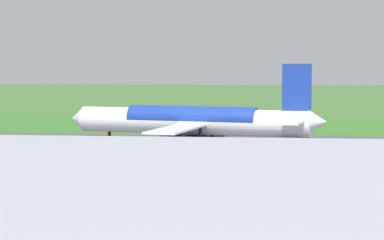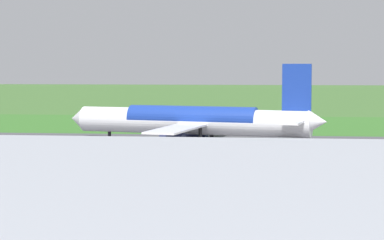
{
  "view_description": "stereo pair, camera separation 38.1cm",
  "coord_description": "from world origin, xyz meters",
  "px_view_note": "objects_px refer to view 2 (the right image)",
  "views": [
    {
      "loc": [
        -13.76,
        141.66,
        15.72
      ],
      "look_at": [
        1.24,
        0.0,
        4.5
      ],
      "focal_mm": 66.45,
      "sensor_mm": 36.0,
      "label": 1
    },
    {
      "loc": [
        -14.14,
        141.62,
        15.72
      ],
      "look_at": [
        1.24,
        0.0,
        4.5
      ],
      "focal_mm": 66.45,
      "sensor_mm": 36.0,
      "label": 2
    }
  ],
  "objects_px": {
    "airliner_main": "(194,121)",
    "no_stopping_sign": "(134,122)",
    "traffic_cone_orange": "(123,125)",
    "service_car_followme": "(299,174)",
    "airliner_parked_mid": "(354,170)"
  },
  "relations": [
    {
      "from": "airliner_parked_mid",
      "to": "no_stopping_sign",
      "type": "relative_size",
      "value": 19.17
    },
    {
      "from": "airliner_main",
      "to": "traffic_cone_orange",
      "type": "xyz_separation_m",
      "value": [
        22.13,
        -36.61,
        -4.08
      ]
    },
    {
      "from": "airliner_main",
      "to": "airliner_parked_mid",
      "type": "bearing_deg",
      "value": 111.4
    },
    {
      "from": "no_stopping_sign",
      "to": "airliner_main",
      "type": "bearing_deg",
      "value": 121.14
    },
    {
      "from": "airliner_main",
      "to": "no_stopping_sign",
      "type": "xyz_separation_m",
      "value": [
        17.85,
        -29.54,
        -2.78
      ]
    },
    {
      "from": "service_car_followme",
      "to": "no_stopping_sign",
      "type": "height_order",
      "value": "no_stopping_sign"
    },
    {
      "from": "airliner_main",
      "to": "no_stopping_sign",
      "type": "distance_m",
      "value": 34.63
    },
    {
      "from": "service_car_followme",
      "to": "no_stopping_sign",
      "type": "xyz_separation_m",
      "value": [
        36.92,
        -75.06,
        0.73
      ]
    },
    {
      "from": "airliner_main",
      "to": "service_car_followme",
      "type": "bearing_deg",
      "value": 112.74
    },
    {
      "from": "airliner_main",
      "to": "service_car_followme",
      "type": "height_order",
      "value": "airliner_main"
    },
    {
      "from": "airliner_main",
      "to": "traffic_cone_orange",
      "type": "height_order",
      "value": "airliner_main"
    },
    {
      "from": "service_car_followme",
      "to": "airliner_main",
      "type": "bearing_deg",
      "value": -67.26
    },
    {
      "from": "airliner_main",
      "to": "no_stopping_sign",
      "type": "bearing_deg",
      "value": -58.86
    },
    {
      "from": "airliner_main",
      "to": "service_car_followme",
      "type": "relative_size",
      "value": 11.82
    },
    {
      "from": "airliner_main",
      "to": "airliner_parked_mid",
      "type": "xyz_separation_m",
      "value": [
        -24.43,
        62.34,
        -0.29
      ]
    }
  ]
}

